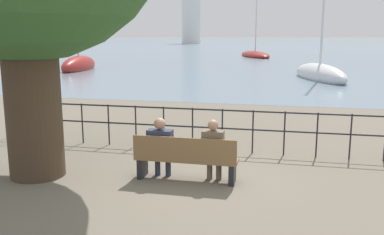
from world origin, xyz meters
TOP-DOWN VIEW (x-y plane):
  - ground_plane at (0.00, 0.00)m, footprint 1000.00×1000.00m
  - harbor_water at (0.00, 159.28)m, footprint 600.00×300.00m
  - park_bench at (0.00, -0.07)m, footprint 2.01×0.45m
  - seated_person_left at (-0.52, 0.01)m, footprint 0.49×0.35m
  - seated_person_right at (0.52, 0.01)m, footprint 0.41×0.35m
  - promenade_railing at (0.00, 2.19)m, footprint 11.05×0.04m
  - sailboat_0 at (-2.17, 45.21)m, footprint 5.36×8.95m
  - sailboat_1 at (-14.16, 23.04)m, footprint 2.44×6.31m
  - sailboat_2 at (3.77, 19.87)m, footprint 3.79×6.93m
  - harbor_lighthouse at (-24.95, 110.23)m, footprint 5.24×5.24m

SIDE VIEW (x-z plane):
  - ground_plane at x=0.00m, z-range 0.00..0.00m
  - harbor_water at x=0.00m, z-range 0.00..0.01m
  - sailboat_0 at x=-2.17m, z-range -4.10..4.56m
  - sailboat_2 at x=3.77m, z-range -5.15..5.84m
  - sailboat_1 at x=-14.16m, z-range -5.15..5.92m
  - park_bench at x=0.00m, z-range -0.01..0.89m
  - seated_person_right at x=0.52m, z-range 0.06..1.29m
  - seated_person_left at x=-0.52m, z-range 0.07..1.29m
  - promenade_railing at x=0.00m, z-range 0.17..1.22m
  - harbor_lighthouse at x=-24.95m, z-range -0.64..17.68m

